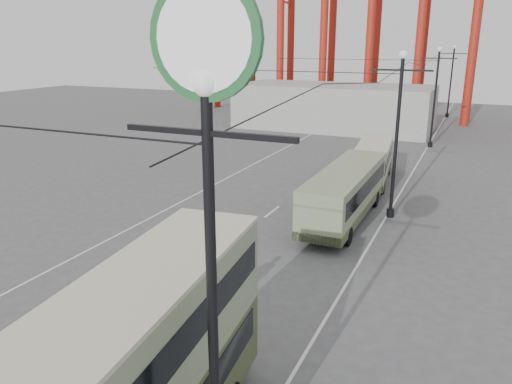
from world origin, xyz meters
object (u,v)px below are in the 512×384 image
at_px(single_decker_green, 346,192).
at_px(pedestrian, 230,277).
at_px(double_decker_bus, 139,376).
at_px(single_decker_cream, 373,161).
at_px(lamp_post_near, 208,159).

distance_m(single_decker_green, pedestrian, 10.96).
xyz_separation_m(double_decker_bus, single_decker_green, (-0.32, 19.18, -1.13)).
bearing_deg(double_decker_bus, single_decker_cream, 85.13).
xyz_separation_m(double_decker_bus, pedestrian, (-2.11, 8.39, -1.86)).
distance_m(double_decker_bus, single_decker_green, 19.21).
bearing_deg(single_decker_cream, pedestrian, -100.40).
bearing_deg(lamp_post_near, single_decker_cream, 95.22).
height_order(double_decker_bus, pedestrian, double_decker_bus).
bearing_deg(pedestrian, single_decker_cream, -93.28).
height_order(double_decker_bus, single_decker_cream, double_decker_bus).
bearing_deg(single_decker_cream, single_decker_green, -94.15).
height_order(lamp_post_near, double_decker_bus, lamp_post_near).
bearing_deg(pedestrian, single_decker_green, -98.33).
relative_size(lamp_post_near, pedestrian, 5.63).
bearing_deg(double_decker_bus, lamp_post_near, -11.37).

